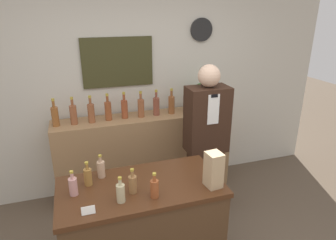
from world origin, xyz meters
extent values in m
cube|color=beige|center=(0.00, 2.00, 1.35)|extent=(5.20, 0.06, 2.70)
cube|color=#38361A|center=(-0.15, 1.96, 1.63)|extent=(0.81, 0.02, 0.57)
cylinder|color=black|center=(0.88, 1.95, 1.97)|extent=(0.28, 0.03, 0.28)
cube|color=#9E754C|center=(0.09, 1.74, 0.51)|extent=(2.12, 0.39, 1.02)
cube|color=#4C331E|center=(-0.26, 0.44, 0.45)|extent=(1.23, 0.61, 0.90)
cube|color=#462614|center=(-0.26, 0.44, 0.92)|extent=(1.26, 0.64, 0.04)
cube|color=#331E14|center=(0.61, 1.12, 0.40)|extent=(0.33, 0.26, 0.79)
cube|color=#331E14|center=(0.61, 1.12, 1.14)|extent=(0.43, 0.26, 0.69)
cube|color=white|center=(0.61, 0.99, 1.29)|extent=(0.12, 0.01, 0.30)
cube|color=black|center=(0.61, 0.99, 1.43)|extent=(0.07, 0.01, 0.03)
sphere|color=#DBB293|center=(0.61, 1.12, 1.60)|extent=(0.22, 0.22, 0.22)
cylinder|color=#9E998E|center=(0.84, 1.77, 1.07)|extent=(0.17, 0.17, 0.11)
sphere|color=#2D6B2D|center=(0.84, 1.77, 1.23)|extent=(0.25, 0.25, 0.25)
cube|color=tan|center=(0.26, 0.26, 1.08)|extent=(0.12, 0.13, 0.28)
cube|color=white|center=(-0.66, 0.21, 0.97)|extent=(0.09, 0.02, 0.06)
cylinder|color=tan|center=(-0.75, 0.47, 1.01)|extent=(0.06, 0.06, 0.13)
cylinder|color=tan|center=(-0.75, 0.47, 1.10)|extent=(0.02, 0.02, 0.05)
cylinder|color=#B29933|center=(-0.75, 0.47, 1.13)|extent=(0.03, 0.03, 0.02)
cylinder|color=olive|center=(-0.64, 0.57, 1.01)|extent=(0.06, 0.06, 0.13)
cylinder|color=olive|center=(-0.64, 0.57, 1.10)|extent=(0.02, 0.02, 0.05)
cylinder|color=#B29933|center=(-0.64, 0.57, 1.13)|extent=(0.03, 0.03, 0.02)
cylinder|color=tan|center=(-0.53, 0.66, 1.01)|extent=(0.06, 0.06, 0.13)
cylinder|color=tan|center=(-0.53, 0.66, 1.10)|extent=(0.02, 0.02, 0.05)
cylinder|color=#B29933|center=(-0.53, 0.66, 1.13)|extent=(0.03, 0.03, 0.02)
cylinder|color=tan|center=(-0.44, 0.28, 1.01)|extent=(0.06, 0.06, 0.13)
cylinder|color=tan|center=(-0.44, 0.28, 1.10)|extent=(0.02, 0.02, 0.05)
cylinder|color=#B29933|center=(-0.44, 0.28, 1.13)|extent=(0.03, 0.03, 0.02)
cylinder|color=olive|center=(-0.33, 0.37, 1.01)|extent=(0.06, 0.06, 0.13)
cylinder|color=olive|center=(-0.33, 0.37, 1.10)|extent=(0.02, 0.02, 0.05)
cylinder|color=#B29933|center=(-0.33, 0.37, 1.13)|extent=(0.03, 0.03, 0.02)
cylinder|color=brown|center=(-0.20, 0.26, 1.01)|extent=(0.06, 0.06, 0.13)
cylinder|color=brown|center=(-0.20, 0.26, 1.10)|extent=(0.02, 0.02, 0.05)
cylinder|color=#B29933|center=(-0.20, 0.26, 1.13)|extent=(0.03, 0.03, 0.02)
cylinder|color=brown|center=(-0.89, 1.73, 1.12)|extent=(0.08, 0.08, 0.21)
cylinder|color=brown|center=(-0.89, 1.73, 1.27)|extent=(0.03, 0.03, 0.07)
cylinder|color=#B29933|center=(-0.89, 1.73, 1.32)|extent=(0.03, 0.03, 0.02)
cylinder|color=brown|center=(-0.70, 1.73, 1.12)|extent=(0.08, 0.08, 0.21)
cylinder|color=brown|center=(-0.70, 1.73, 1.27)|extent=(0.03, 0.03, 0.07)
cylinder|color=#B29933|center=(-0.70, 1.73, 1.32)|extent=(0.03, 0.03, 0.02)
cylinder|color=brown|center=(-0.51, 1.73, 1.12)|extent=(0.08, 0.08, 0.21)
cylinder|color=brown|center=(-0.51, 1.73, 1.27)|extent=(0.03, 0.03, 0.07)
cylinder|color=#B29933|center=(-0.51, 1.73, 1.32)|extent=(0.03, 0.03, 0.02)
cylinder|color=brown|center=(-0.32, 1.74, 1.12)|extent=(0.08, 0.08, 0.21)
cylinder|color=brown|center=(-0.32, 1.74, 1.27)|extent=(0.03, 0.03, 0.07)
cylinder|color=#B29933|center=(-0.32, 1.74, 1.32)|extent=(0.03, 0.03, 0.02)
cylinder|color=brown|center=(-0.14, 1.76, 1.12)|extent=(0.08, 0.08, 0.21)
cylinder|color=brown|center=(-0.14, 1.76, 1.27)|extent=(0.03, 0.03, 0.07)
cylinder|color=#B29933|center=(-0.14, 1.76, 1.32)|extent=(0.03, 0.03, 0.02)
cylinder|color=brown|center=(0.05, 1.73, 1.12)|extent=(0.08, 0.08, 0.21)
cylinder|color=brown|center=(0.05, 1.73, 1.27)|extent=(0.03, 0.03, 0.07)
cylinder|color=#B29933|center=(0.05, 1.73, 1.32)|extent=(0.03, 0.03, 0.02)
cylinder|color=brown|center=(0.24, 1.74, 1.12)|extent=(0.08, 0.08, 0.21)
cylinder|color=brown|center=(0.24, 1.74, 1.27)|extent=(0.03, 0.03, 0.07)
cylinder|color=#B29933|center=(0.24, 1.74, 1.32)|extent=(0.03, 0.03, 0.02)
cylinder|color=brown|center=(0.43, 1.74, 1.12)|extent=(0.08, 0.08, 0.21)
cylinder|color=brown|center=(0.43, 1.74, 1.27)|extent=(0.03, 0.03, 0.07)
cylinder|color=#B29933|center=(0.43, 1.74, 1.32)|extent=(0.03, 0.03, 0.02)
cylinder|color=brown|center=(0.62, 1.74, 1.12)|extent=(0.08, 0.08, 0.21)
cylinder|color=brown|center=(0.62, 1.74, 1.27)|extent=(0.03, 0.03, 0.07)
cylinder|color=#B29933|center=(0.62, 1.74, 1.32)|extent=(0.03, 0.03, 0.02)
camera|label=1|loc=(-0.67, -1.50, 2.23)|focal=32.00mm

